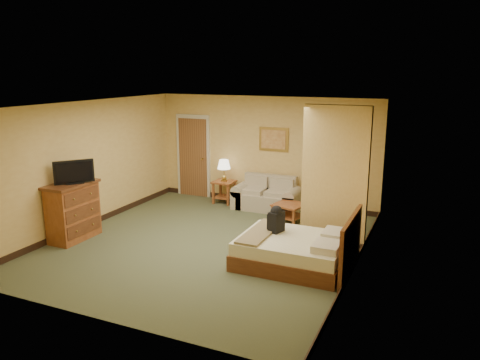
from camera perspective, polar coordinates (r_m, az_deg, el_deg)
The scene contains 17 objects.
floor at distance 8.92m, azimuth -3.98°, elevation -7.77°, with size 6.00×6.00×0.00m, color #4C5235.
ceiling at distance 8.35m, azimuth -4.27°, elevation 9.13°, with size 6.00×6.00×0.00m, color white.
back_wall at distance 11.22m, azimuth 3.07°, elevation 3.54°, with size 5.50×0.02×2.60m, color #DDB25E.
left_wall at distance 10.10m, azimuth -18.05°, elevation 1.80°, with size 0.02×6.00×2.60m, color #DDB25E.
right_wall at distance 7.68m, azimuth 14.34°, elevation -1.48°, with size 0.02×6.00×2.60m, color #DDB25E.
partition at distance 8.67m, azimuth 11.49°, elevation 0.35°, with size 1.20×0.15×2.60m, color #DDB25E.
door at distance 12.06m, azimuth -5.70°, elevation 2.89°, with size 0.94×0.16×2.10m.
baseboard at distance 11.49m, azimuth 2.98°, elevation -2.57°, with size 5.50×0.02×0.12m, color black.
loveseat at distance 10.98m, azimuth 3.29°, elevation -2.27°, with size 1.55×0.72×0.79m.
side_table at distance 11.47m, azimuth -1.95°, elevation -1.03°, with size 0.50×0.50×0.55m.
table_lamp at distance 11.33m, azimuth -1.97°, elevation 1.85°, with size 0.32×0.32×0.53m.
coffee_table at distance 10.12m, azimuth 6.06°, elevation -3.52°, with size 0.74×0.74×0.40m.
wall_picture at distance 11.08m, azimuth 4.12°, elevation 4.97°, with size 0.72×0.04×0.56m.
dresser at distance 9.53m, azimuth -19.67°, elevation -3.58°, with size 0.55×1.05×1.12m.
tv at distance 9.27m, azimuth -19.59°, elevation 0.86°, with size 0.50×0.60×0.45m.
bed at distance 7.94m, azimuth 6.92°, elevation -8.51°, with size 1.88×1.50×0.97m.
backpack at distance 8.06m, azimuth 4.47°, elevation -4.65°, with size 0.25×0.31×0.47m.
Camera 1 is at (3.92, -7.34, 3.21)m, focal length 35.00 mm.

